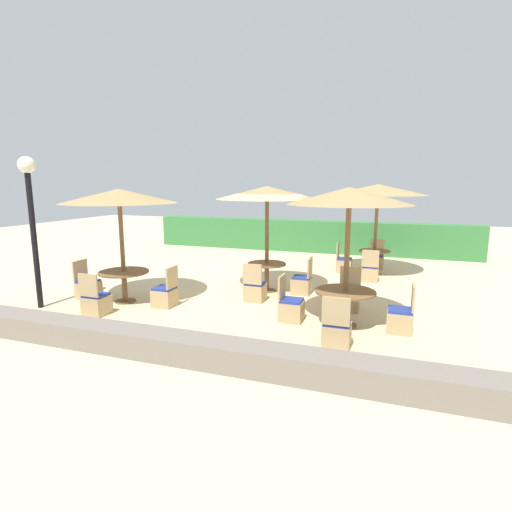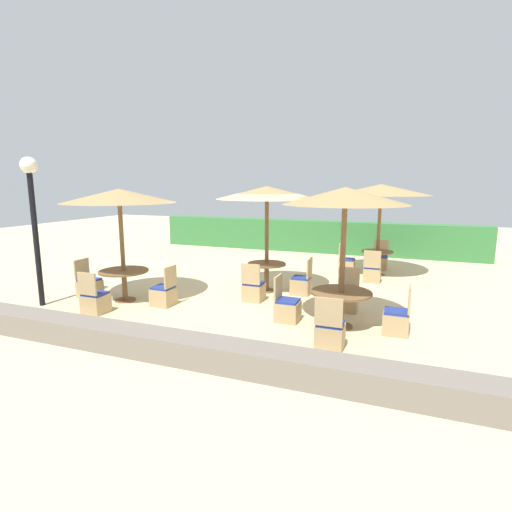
{
  "view_description": "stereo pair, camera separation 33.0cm",
  "coord_description": "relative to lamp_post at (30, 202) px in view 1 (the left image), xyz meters",
  "views": [
    {
      "loc": [
        3.3,
        -8.99,
        2.76
      ],
      "look_at": [
        0.0,
        0.6,
        0.9
      ],
      "focal_mm": 28.0,
      "sensor_mm": 36.0,
      "label": 1
    },
    {
      "loc": [
        3.61,
        -8.88,
        2.76
      ],
      "look_at": [
        0.0,
        0.6,
        0.9
      ],
      "focal_mm": 28.0,
      "sensor_mm": 36.0,
      "label": 2
    }
  ],
  "objects": [
    {
      "name": "lamp_post",
      "position": [
        0.0,
        0.0,
        0.0
      ],
      "size": [
        0.36,
        0.36,
        3.32
      ],
      "color": "black",
      "rests_on": "ground_plane"
    },
    {
      "name": "round_table_front_left",
      "position": [
        1.54,
        0.97,
        -1.76
      ],
      "size": [
        1.14,
        1.14,
        0.74
      ],
      "color": "brown",
      "rests_on": "ground_plane"
    },
    {
      "name": "hedge_row",
      "position": [
        4.11,
        9.37,
        -1.72
      ],
      "size": [
        13.0,
        0.7,
        1.27
      ],
      "primitive_type": "cube",
      "color": "#387A3D",
      "rests_on": "ground_plane"
    },
    {
      "name": "ground_plane",
      "position": [
        4.11,
        2.4,
        -2.35
      ],
      "size": [
        40.0,
        40.0,
        0.0
      ],
      "primitive_type": "plane",
      "color": "beige"
    },
    {
      "name": "stone_border",
      "position": [
        4.11,
        -1.38,
        -2.15
      ],
      "size": [
        10.0,
        0.56,
        0.4
      ],
      "primitive_type": "cube",
      "color": "slate",
      "rests_on": "ground_plane"
    },
    {
      "name": "round_table_center",
      "position": [
        4.41,
        2.97,
        -1.79
      ],
      "size": [
        0.98,
        0.98,
        0.74
      ],
      "color": "brown",
      "rests_on": "ground_plane"
    },
    {
      "name": "patio_chair_front_right_east",
      "position": [
        7.65,
        1.03,
        -2.09
      ],
      "size": [
        0.46,
        0.46,
        0.93
      ],
      "rotation": [
        0.0,
        0.0,
        1.57
      ],
      "color": "tan",
      "rests_on": "ground_plane"
    },
    {
      "name": "parasol_front_left",
      "position": [
        1.54,
        0.97,
        0.11
      ],
      "size": [
        2.57,
        2.57,
        2.63
      ],
      "color": "brown",
      "rests_on": "ground_plane"
    },
    {
      "name": "round_table_back_right",
      "position": [
        6.94,
        5.86,
        -1.79
      ],
      "size": [
        0.94,
        0.94,
        0.75
      ],
      "color": "brown",
      "rests_on": "ground_plane"
    },
    {
      "name": "patio_chair_front_right_west",
      "position": [
        5.55,
        0.98,
        -2.09
      ],
      "size": [
        0.46,
        0.46,
        0.93
      ],
      "rotation": [
        0.0,
        0.0,
        -1.57
      ],
      "color": "tan",
      "rests_on": "ground_plane"
    },
    {
      "name": "patio_chair_center_south",
      "position": [
        4.41,
        2.04,
        -2.09
      ],
      "size": [
        0.46,
        0.46,
        0.93
      ],
      "color": "tan",
      "rests_on": "ground_plane"
    },
    {
      "name": "patio_chair_front_left_east",
      "position": [
        2.63,
        0.98,
        -2.09
      ],
      "size": [
        0.46,
        0.46,
        0.93
      ],
      "rotation": [
        0.0,
        0.0,
        1.57
      ],
      "color": "tan",
      "rests_on": "ground_plane"
    },
    {
      "name": "patio_chair_front_right_north",
      "position": [
        6.59,
        2.09,
        -2.09
      ],
      "size": [
        0.46,
        0.46,
        0.93
      ],
      "rotation": [
        0.0,
        0.0,
        3.14
      ],
      "color": "tan",
      "rests_on": "ground_plane"
    },
    {
      "name": "patio_chair_center_east",
      "position": [
        5.33,
        3.01,
        -2.09
      ],
      "size": [
        0.46,
        0.46,
        0.93
      ],
      "rotation": [
        0.0,
        0.0,
        1.57
      ],
      "color": "tan",
      "rests_on": "ground_plane"
    },
    {
      "name": "round_table_front_right",
      "position": [
        6.62,
        1.01,
        -1.78
      ],
      "size": [
        1.16,
        1.16,
        0.71
      ],
      "color": "brown",
      "rests_on": "ground_plane"
    },
    {
      "name": "patio_chair_front_left_south",
      "position": [
        1.55,
        -0.01,
        -2.09
      ],
      "size": [
        0.46,
        0.46,
        0.93
      ],
      "color": "tan",
      "rests_on": "ground_plane"
    },
    {
      "name": "parasol_back_right",
      "position": [
        6.94,
        5.86,
        0.2
      ],
      "size": [
        2.84,
        2.84,
        2.73
      ],
      "color": "brown",
      "rests_on": "ground_plane"
    },
    {
      "name": "parasol_center",
      "position": [
        4.41,
        2.97,
        0.16
      ],
      "size": [
        2.54,
        2.54,
        2.69
      ],
      "color": "brown",
      "rests_on": "ground_plane"
    },
    {
      "name": "patio_chair_back_right_north",
      "position": [
        6.97,
        6.81,
        -2.09
      ],
      "size": [
        0.46,
        0.46,
        0.93
      ],
      "rotation": [
        0.0,
        0.0,
        3.14
      ],
      "color": "tan",
      "rests_on": "ground_plane"
    },
    {
      "name": "patio_chair_back_right_south",
      "position": [
        6.88,
        4.93,
        -2.09
      ],
      "size": [
        0.46,
        0.46,
        0.93
      ],
      "color": "tan",
      "rests_on": "ground_plane"
    },
    {
      "name": "parasol_front_right",
      "position": [
        6.62,
        1.01,
        0.16
      ],
      "size": [
        2.33,
        2.33,
        2.69
      ],
      "color": "brown",
      "rests_on": "ground_plane"
    },
    {
      "name": "patio_chair_front_left_west",
      "position": [
        0.5,
        0.93,
        -2.09
      ],
      "size": [
        0.46,
        0.46,
        0.93
      ],
      "rotation": [
        0.0,
        0.0,
        -1.57
      ],
      "color": "tan",
      "rests_on": "ground_plane"
    },
    {
      "name": "patio_chair_back_right_west",
      "position": [
        6.02,
        5.89,
        -2.09
      ],
      "size": [
        0.46,
        0.46,
        0.93
      ],
      "rotation": [
        0.0,
        0.0,
        -1.57
      ],
      "color": "tan",
      "rests_on": "ground_plane"
    },
    {
      "name": "patio_chair_front_right_south",
      "position": [
        6.61,
        -0.06,
        -2.09
      ],
      "size": [
        0.46,
        0.46,
        0.93
      ],
      "color": "tan",
      "rests_on": "ground_plane"
    }
  ]
}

